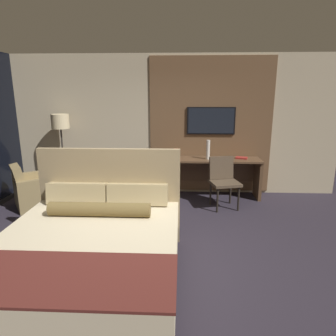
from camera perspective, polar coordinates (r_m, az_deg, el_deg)
The scene contains 11 objects.
ground_plane at distance 4.11m, azimuth -3.80°, elevation -15.85°, with size 16.00×16.00×0.00m, color #28232D.
wall_back_tv_panel at distance 6.17m, azimuth -0.02°, elevation 8.07°, with size 7.20×0.09×2.80m.
bed at distance 3.49m, azimuth -14.62°, elevation -15.52°, with size 1.93×2.23×1.33m.
desk at distance 6.06m, azimuth 8.05°, elevation -0.45°, with size 1.95×0.54×0.79m.
tv at distance 6.11m, azimuth 8.18°, elevation 8.90°, with size 0.96×0.04×0.54m.
desk_chair at distance 5.55m, azimuth 10.45°, elevation -1.74°, with size 0.59×0.59×0.92m.
armchair_by_window at distance 6.06m, azimuth -24.12°, elevation -4.10°, with size 0.96×0.96×0.81m.
floor_lamp at distance 6.29m, azimuth -19.76°, elevation 7.19°, with size 0.34×0.34×1.65m.
vase_tall at distance 5.87m, azimuth 7.63°, elevation 3.48°, with size 0.07×0.07×0.38m.
vase_short at distance 5.87m, azimuth 1.58°, elevation 2.71°, with size 0.13×0.13×0.20m.
book at distance 6.08m, azimuth 13.82°, elevation 1.89°, with size 0.26×0.21×0.03m.
Camera 1 is at (0.42, -3.54, 2.06)m, focal length 32.00 mm.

